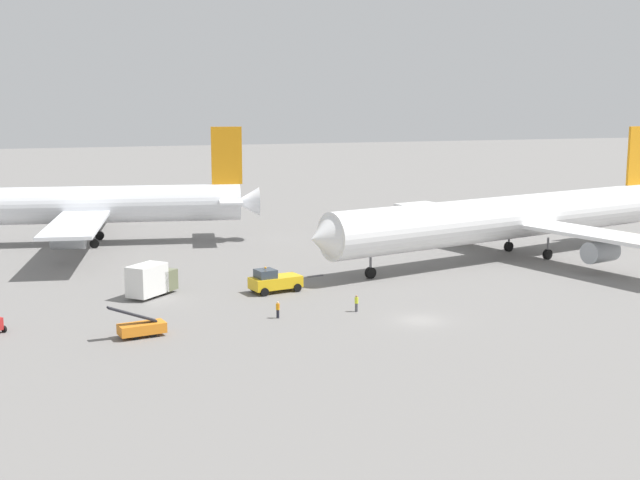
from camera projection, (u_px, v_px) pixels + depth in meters
ground_plane at (420, 320)px, 77.27m from camera, size 600.00×600.00×0.00m
airliner_at_gate_left at (75, 206)px, 116.64m from camera, size 53.02×49.69×16.54m
airliner_being_pushed at (511, 218)px, 106.81m from camera, size 60.19×46.74×16.57m
pushback_tug at (274, 281)px, 88.44m from camera, size 8.76×3.73×2.87m
gse_catering_truck_tall at (151, 280)px, 86.43m from camera, size 5.86×5.79×3.50m
gse_belt_loader_portside at (141, 327)px, 71.82m from camera, size 5.06×2.45×3.02m
ground_crew_wing_walker_right at (356, 303)px, 80.28m from camera, size 0.36×0.36×1.65m
ground_crew_marshaller_foreground at (278, 309)px, 77.92m from camera, size 0.36×0.50×1.62m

